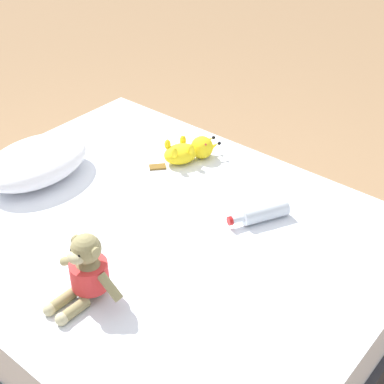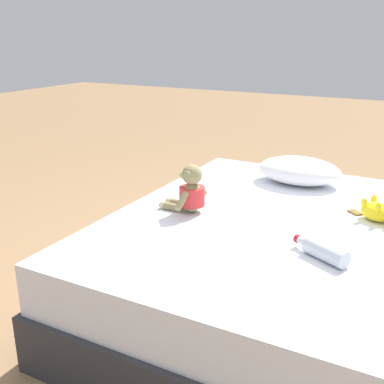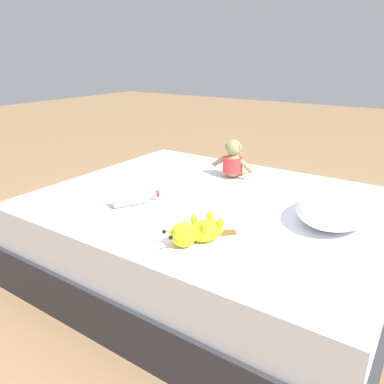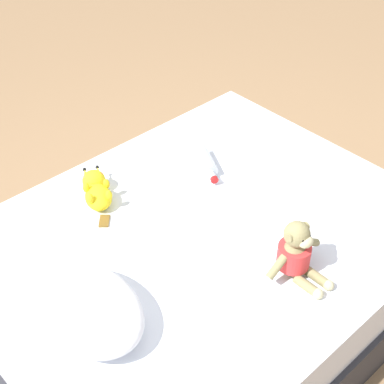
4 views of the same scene
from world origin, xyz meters
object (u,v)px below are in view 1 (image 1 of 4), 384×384
Objects in this scene: bed at (154,272)px; plush_yellow_creature at (190,151)px; pillow at (36,162)px; plush_monkey at (86,272)px; glass_bottle at (263,212)px.

bed is 5.75× the size of plush_yellow_creature.
plush_monkey is (-0.33, -0.69, 0.02)m from pillow.
plush_yellow_creature reaches higher than bed.
glass_bottle is at bearing -45.27° from bed.
bed is 7.64× the size of glass_bottle.
pillow is 1.48× the size of plush_yellow_creature.
bed is 0.52m from plush_monkey.
bed is at bearing -84.10° from pillow.
plush_yellow_creature is at bearing -38.36° from pillow.
glass_bottle is at bearing -68.23° from pillow.
pillow is (-0.06, 0.59, 0.31)m from bed.
pillow reaches higher than bed.
pillow is 0.96m from glass_bottle.
plush_yellow_creature is (0.51, -0.40, -0.03)m from pillow.
plush_monkey is at bearing -115.61° from pillow.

